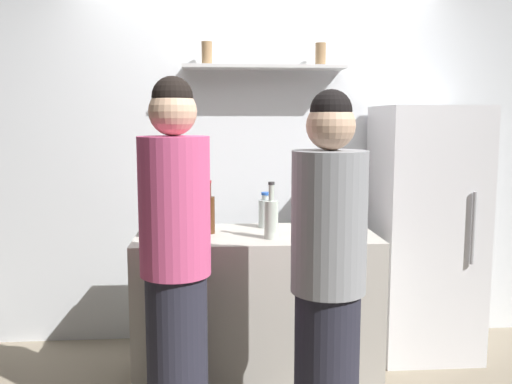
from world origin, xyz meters
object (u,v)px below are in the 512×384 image
refrigerator (424,231)px  wine_bottle_pale_glass (271,218)px  water_bottle_plastic (266,212)px  wine_bottle_amber_glass (209,213)px  person_pink_top (176,263)px  person_grey_hoodie (328,281)px  utensil_holder (321,217)px  baking_pan (171,228)px

refrigerator → wine_bottle_pale_glass: 1.20m
wine_bottle_pale_glass → water_bottle_plastic: 0.33m
wine_bottle_amber_glass → person_pink_top: person_pink_top is taller
wine_bottle_pale_glass → person_grey_hoodie: person_grey_hoodie is taller
person_grey_hoodie → person_pink_top: size_ratio=0.96×
utensil_holder → person_pink_top: 1.16m
wine_bottle_amber_glass → wine_bottle_pale_glass: (0.35, -0.17, -0.00)m
baking_pan → water_bottle_plastic: size_ratio=1.52×
baking_pan → wine_bottle_amber_glass: 0.25m
wine_bottle_amber_glass → person_grey_hoodie: bearing=-57.8°
wine_bottle_amber_glass → person_grey_hoodie: (0.54, -0.86, -0.17)m
wine_bottle_pale_glass → refrigerator: bearing=23.4°
water_bottle_plastic → person_grey_hoodie: bearing=-79.4°
refrigerator → person_grey_hoodie: bearing=-127.7°
baking_pan → person_pink_top: bearing=-83.8°
wine_bottle_pale_glass → wine_bottle_amber_glass: bearing=153.8°
wine_bottle_amber_glass → wine_bottle_pale_glass: size_ratio=0.98×
baking_pan → utensil_holder: bearing=6.0°
utensil_holder → water_bottle_plastic: (-0.35, 0.02, 0.03)m
baking_pan → wine_bottle_pale_glass: (0.58, -0.21, 0.10)m
baking_pan → person_grey_hoodie: bearing=-49.3°
person_grey_hoodie → utensil_holder: bearing=172.1°
wine_bottle_amber_glass → water_bottle_plastic: bearing=23.8°
refrigerator → wine_bottle_amber_glass: 1.48m
refrigerator → water_bottle_plastic: (-1.08, -0.14, 0.17)m
baking_pan → person_grey_hoodie: 1.19m
person_grey_hoodie → water_bottle_plastic: bearing=-168.2°
utensil_holder → wine_bottle_amber_glass: wine_bottle_amber_glass is taller
wine_bottle_pale_glass → water_bottle_plastic: bearing=90.1°
person_pink_top → wine_bottle_pale_glass: bearing=45.0°
baking_pan → person_pink_top: 0.69m
refrigerator → person_pink_top: size_ratio=0.94×
baking_pan → wine_bottle_pale_glass: size_ratio=1.04×
water_bottle_plastic → person_pink_top: person_pink_top is taller
utensil_holder → wine_bottle_amber_glass: bearing=-168.9°
water_bottle_plastic → person_pink_top: (-0.51, -0.80, -0.11)m
baking_pan → utensil_holder: (0.93, 0.10, 0.04)m
refrigerator → person_grey_hoodie: 1.46m
utensil_holder → wine_bottle_amber_glass: 0.72m
baking_pan → utensil_holder: 0.94m
refrigerator → baking_pan: refrigerator is taller
water_bottle_plastic → person_grey_hoodie: 1.04m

